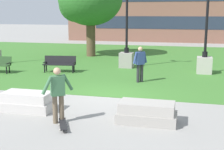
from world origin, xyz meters
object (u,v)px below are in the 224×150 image
person_skateboarder (58,92)px  person_bystander_near_lawn (140,62)px  park_bench_near_right (60,63)px  concrete_block_left (147,113)px  lamp_post_right (127,50)px  skateboard (63,125)px  lamp_post_left (205,55)px  concrete_block_center (27,102)px

person_skateboarder → person_bystander_near_lawn: person_bystander_near_lawn is taller
park_bench_near_right → person_bystander_near_lawn: 5.02m
concrete_block_left → lamp_post_right: bearing=105.0°
skateboard → lamp_post_right: (-0.21, 10.39, 0.98)m
skateboard → park_bench_near_right: 8.77m
park_bench_near_right → person_bystander_near_lawn: person_bystander_near_lawn is taller
park_bench_near_right → lamp_post_right: (3.34, 2.38, 0.53)m
person_bystander_near_lawn → concrete_block_left: bearing=-78.9°
person_skateboarder → park_bench_near_right: (-3.24, 7.63, -0.43)m
concrete_block_left → person_bystander_near_lawn: bearing=101.1°
skateboard → lamp_post_left: size_ratio=0.20×
lamp_post_left → concrete_block_center: bearing=-126.5°
concrete_block_center → lamp_post_left: (6.15, 8.31, 0.74)m
person_skateboarder → skateboard: (0.30, -0.37, -0.88)m
park_bench_near_right → person_bystander_near_lawn: bearing=-17.4°
concrete_block_center → lamp_post_right: 9.31m
person_bystander_near_lawn → person_skateboarder: bearing=-104.0°
person_skateboarder → skateboard: person_skateboarder is taller
concrete_block_center → person_skateboarder: size_ratio=1.05×
concrete_block_center → lamp_post_left: bearing=53.5°
lamp_post_left → person_skateboarder: bearing=-116.6°
person_skateboarder → park_bench_near_right: bearing=113.0°
concrete_block_center → person_skateboarder: bearing=-29.8°
skateboard → person_bystander_near_lawn: (1.23, 6.51, 0.90)m
park_bench_near_right → lamp_post_left: 8.03m
concrete_block_left → person_bystander_near_lawn: (-1.08, 5.48, 0.68)m
person_skateboarder → lamp_post_right: size_ratio=0.33×
person_skateboarder → concrete_block_center: bearing=150.2°
park_bench_near_right → lamp_post_left: bearing=11.2°
park_bench_near_right → lamp_post_left: size_ratio=0.37×
concrete_block_center → person_bystander_near_lawn: size_ratio=1.05×
concrete_block_center → concrete_block_left: (4.14, -0.22, 0.00)m
concrete_block_center → person_skateboarder: 1.89m
concrete_block_center → person_bystander_near_lawn: 6.12m
concrete_block_left → park_bench_near_right: 9.10m
person_bystander_near_lawn → skateboard: bearing=-100.7°
concrete_block_left → lamp_post_left: bearing=76.8°
concrete_block_center → person_skateboarder: person_skateboarder is taller
person_skateboarder → skateboard: bearing=-51.1°
skateboard → concrete_block_left: bearing=24.2°
lamp_post_right → lamp_post_left: bearing=-10.3°
park_bench_near_right → lamp_post_right: size_ratio=0.36×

